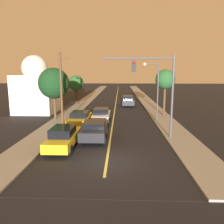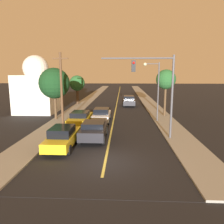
% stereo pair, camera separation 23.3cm
% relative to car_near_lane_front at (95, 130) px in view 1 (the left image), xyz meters
% --- Properties ---
extents(ground_plane, '(200.00, 200.00, 0.00)m').
position_rel_car_near_lane_front_xyz_m(ground_plane, '(1.29, -4.69, -0.82)').
color(ground_plane, black).
extents(road_surface, '(9.21, 80.00, 0.01)m').
position_rel_car_near_lane_front_xyz_m(road_surface, '(1.29, 31.31, -0.81)').
color(road_surface, black).
rests_on(road_surface, ground).
extents(sidewalk_left, '(2.50, 80.00, 0.12)m').
position_rel_car_near_lane_front_xyz_m(sidewalk_left, '(-4.57, 31.31, -0.76)').
color(sidewalk_left, gray).
rests_on(sidewalk_left, ground).
extents(sidewalk_right, '(2.50, 80.00, 0.12)m').
position_rel_car_near_lane_front_xyz_m(sidewalk_right, '(7.14, 31.31, -0.76)').
color(sidewalk_right, gray).
rests_on(sidewalk_right, ground).
extents(car_near_lane_front, '(2.08, 4.41, 1.51)m').
position_rel_car_near_lane_front_xyz_m(car_near_lane_front, '(0.00, 0.00, 0.00)').
color(car_near_lane_front, black).
rests_on(car_near_lane_front, ground).
extents(car_near_lane_second, '(1.93, 4.41, 1.55)m').
position_rel_car_near_lane_front_xyz_m(car_near_lane_second, '(0.00, 6.54, -0.02)').
color(car_near_lane_second, white).
rests_on(car_near_lane_second, ground).
extents(car_outer_lane_front, '(1.86, 4.85, 1.58)m').
position_rel_car_near_lane_front_xyz_m(car_outer_lane_front, '(-2.03, -2.10, -0.01)').
color(car_outer_lane_front, gold).
rests_on(car_outer_lane_front, ground).
extents(car_outer_lane_second, '(2.02, 4.90, 1.50)m').
position_rel_car_near_lane_front_xyz_m(car_outer_lane_second, '(-2.03, 4.65, -0.05)').
color(car_outer_lane_second, gold).
rests_on(car_outer_lane_second, ground).
extents(car_far_oncoming, '(2.01, 4.49, 1.64)m').
position_rel_car_near_lane_front_xyz_m(car_far_oncoming, '(3.36, 18.78, 0.01)').
color(car_far_oncoming, black).
rests_on(car_far_oncoming, ground).
extents(traffic_signal_mast, '(5.77, 0.42, 6.68)m').
position_rel_car_near_lane_front_xyz_m(traffic_signal_mast, '(4.98, 0.39, 3.87)').
color(traffic_signal_mast, '#47474C').
rests_on(traffic_signal_mast, ground).
extents(streetlamp_right, '(1.76, 0.36, 6.40)m').
position_rel_car_near_lane_front_xyz_m(streetlamp_right, '(5.81, 7.03, 3.47)').
color(streetlamp_right, '#47474C').
rests_on(streetlamp_right, ground).
extents(utility_pole_left, '(1.60, 0.24, 7.31)m').
position_rel_car_near_lane_front_xyz_m(utility_pole_left, '(-3.92, 4.73, 3.12)').
color(utility_pole_left, '#513823').
rests_on(utility_pole_left, ground).
extents(tree_left_near, '(2.59, 2.59, 4.86)m').
position_rel_car_near_lane_front_xyz_m(tree_left_near, '(-5.41, 19.58, 2.82)').
color(tree_left_near, '#3D2B1C').
rests_on(tree_left_near, ground).
extents(tree_left_far, '(3.47, 3.47, 5.87)m').
position_rel_car_near_lane_front_xyz_m(tree_left_far, '(-5.41, 7.20, 3.42)').
color(tree_left_far, '#4C3823').
rests_on(tree_left_far, ground).
extents(tree_right_near, '(2.40, 2.40, 5.71)m').
position_rel_car_near_lane_front_xyz_m(tree_right_near, '(7.60, 9.96, 3.75)').
color(tree_right_near, '#4C3823').
rests_on(tree_right_near, ground).
extents(domed_building_left, '(5.11, 5.11, 7.73)m').
position_rel_car_near_lane_front_xyz_m(domed_building_left, '(-9.37, 12.01, 2.53)').
color(domed_building_left, beige).
rests_on(domed_building_left, ground).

